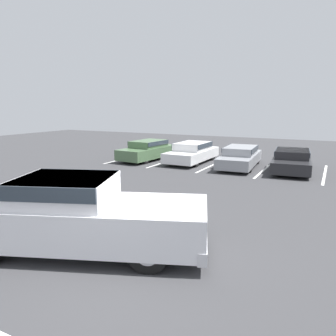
% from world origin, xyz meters
% --- Properties ---
extents(ground_plane, '(60.00, 60.00, 0.00)m').
position_xyz_m(ground_plane, '(0.00, 0.00, 0.00)').
color(ground_plane, '#38383A').
extents(stall_stripe_a, '(0.12, 5.36, 0.01)m').
position_xyz_m(stall_stripe_a, '(-7.82, 12.37, 0.00)').
color(stall_stripe_a, white).
rests_on(stall_stripe_a, ground_plane).
extents(stall_stripe_b, '(0.12, 5.36, 0.01)m').
position_xyz_m(stall_stripe_b, '(-4.88, 12.37, 0.00)').
color(stall_stripe_b, white).
rests_on(stall_stripe_b, ground_plane).
extents(stall_stripe_c, '(0.12, 5.36, 0.01)m').
position_xyz_m(stall_stripe_c, '(-1.94, 12.37, 0.00)').
color(stall_stripe_c, white).
rests_on(stall_stripe_c, ground_plane).
extents(stall_stripe_d, '(0.12, 5.36, 0.01)m').
position_xyz_m(stall_stripe_d, '(1.01, 12.37, 0.00)').
color(stall_stripe_d, white).
rests_on(stall_stripe_d, ground_plane).
extents(stall_stripe_e, '(0.12, 5.36, 0.01)m').
position_xyz_m(stall_stripe_e, '(3.95, 12.37, 0.00)').
color(stall_stripe_e, white).
rests_on(stall_stripe_e, ground_plane).
extents(pickup_truck, '(6.27, 4.01, 1.76)m').
position_xyz_m(pickup_truck, '(-0.90, 0.02, 0.88)').
color(pickup_truck, silver).
rests_on(pickup_truck, ground_plane).
extents(parked_sedan_a, '(2.08, 4.57, 1.22)m').
position_xyz_m(parked_sedan_a, '(-6.25, 12.23, 0.65)').
color(parked_sedan_a, '#4C6B47').
rests_on(parked_sedan_a, ground_plane).
extents(parked_sedan_b, '(1.87, 4.61, 1.20)m').
position_xyz_m(parked_sedan_b, '(-3.39, 12.65, 0.64)').
color(parked_sedan_b, silver).
rests_on(parked_sedan_b, ground_plane).
extents(parked_sedan_c, '(2.06, 4.82, 1.14)m').
position_xyz_m(parked_sedan_c, '(-0.39, 12.44, 0.61)').
color(parked_sedan_c, gray).
rests_on(parked_sedan_c, ground_plane).
extents(parked_sedan_d, '(2.21, 4.49, 1.13)m').
position_xyz_m(parked_sedan_d, '(2.34, 12.40, 0.61)').
color(parked_sedan_d, '#232326').
rests_on(parked_sedan_d, ground_plane).
extents(traffic_cone, '(0.42, 0.42, 0.59)m').
position_xyz_m(traffic_cone, '(-5.21, 1.20, 0.28)').
color(traffic_cone, black).
rests_on(traffic_cone, ground_plane).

